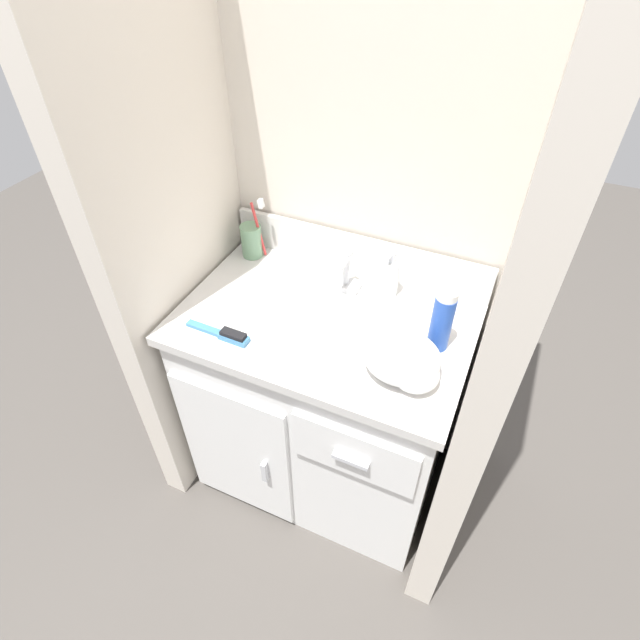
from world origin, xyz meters
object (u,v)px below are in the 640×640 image
Objects in this scene: hand_towel at (405,361)px; toothbrush_cup at (252,240)px; soap_dispenser at (389,277)px; hairbrush at (225,334)px; shaving_cream_can at (442,320)px.

toothbrush_cup is at bearing 153.82° from hand_towel.
soap_dispenser is 0.50m from hairbrush.
soap_dispenser is 0.81× the size of shaving_cream_can.
hand_towel is (0.14, -0.29, -0.02)m from soap_dispenser.
hand_towel is at bearing -111.42° from shaving_cream_can.
toothbrush_cup is 0.47m from soap_dispenser.
soap_dispenser is at bearing -1.30° from toothbrush_cup.
toothbrush_cup is 1.10× the size of shaving_cream_can.
hairbrush is (-0.53, -0.20, -0.08)m from shaving_cream_can.
toothbrush_cup reaches higher than hand_towel.
toothbrush_cup reaches higher than soap_dispenser.
hand_towel is (0.60, -0.30, -0.01)m from toothbrush_cup.
hand_towel reaches higher than hairbrush.
shaving_cream_can is at bearing 68.58° from hand_towel.
toothbrush_cup is 1.03× the size of hand_towel.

